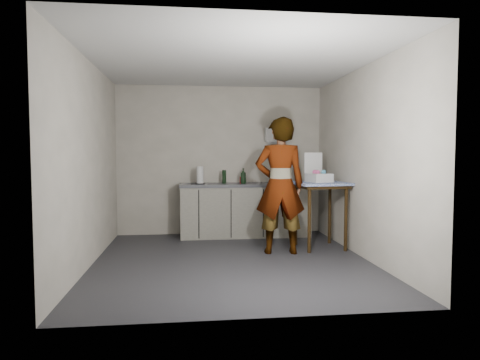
{
  "coord_description": "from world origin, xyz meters",
  "views": [
    {
      "loc": [
        -0.56,
        -5.56,
        1.42
      ],
      "look_at": [
        0.16,
        0.45,
        1.05
      ],
      "focal_mm": 32.0,
      "sensor_mm": 36.0,
      "label": 1
    }
  ],
  "objects": [
    {
      "name": "standing_man",
      "position": [
        0.73,
        0.37,
        0.97
      ],
      "size": [
        0.74,
        0.52,
        1.93
      ],
      "primitive_type": "imported",
      "rotation": [
        0.0,
        0.0,
        3.06
      ],
      "color": "#B2A593",
      "rests_on": "ground"
    },
    {
      "name": "bakery_box",
      "position": [
        1.38,
        0.69,
        1.09
      ],
      "size": [
        0.39,
        0.4,
        0.44
      ],
      "rotation": [
        0.0,
        0.0,
        0.28
      ],
      "color": "white",
      "rests_on": "side_table"
    },
    {
      "name": "wall_shelf",
      "position": [
        1.0,
        1.92,
        1.75
      ],
      "size": [
        0.42,
        0.18,
        0.37
      ],
      "color": "white",
      "rests_on": "ground"
    },
    {
      "name": "dish_rack",
      "position": [
        1.1,
        1.67,
        0.98
      ],
      "size": [
        0.42,
        0.32,
        0.3
      ],
      "color": "silver",
      "rests_on": "kitchen_counter"
    },
    {
      "name": "side_table",
      "position": [
        1.4,
        0.63,
        0.87
      ],
      "size": [
        0.84,
        0.84,
        0.99
      ],
      "rotation": [
        0.0,
        0.0,
        0.1
      ],
      "color": "#321F0B",
      "rests_on": "ground"
    },
    {
      "name": "paper_towel",
      "position": [
        -0.37,
        1.61,
        1.05
      ],
      "size": [
        0.17,
        0.17,
        0.3
      ],
      "color": "black",
      "rests_on": "kitchen_counter"
    },
    {
      "name": "ceiling",
      "position": [
        0.0,
        0.0,
        2.6
      ],
      "size": [
        3.6,
        4.0,
        0.01
      ],
      "primitive_type": "cube",
      "color": "white",
      "rests_on": "wall_back"
    },
    {
      "name": "wall_right",
      "position": [
        1.79,
        0.0,
        1.3
      ],
      "size": [
        0.02,
        4.0,
        2.6
      ],
      "primitive_type": "cube",
      "color": "#BCB6A4",
      "rests_on": "ground"
    },
    {
      "name": "soap_bottle",
      "position": [
        0.36,
        1.63,
        1.04
      ],
      "size": [
        0.12,
        0.12,
        0.26
      ],
      "primitive_type": "imported",
      "rotation": [
        0.0,
        0.0,
        0.15
      ],
      "color": "black",
      "rests_on": "kitchen_counter"
    },
    {
      "name": "soda_can",
      "position": [
        0.34,
        1.69,
        0.97
      ],
      "size": [
        0.06,
        0.06,
        0.12
      ],
      "primitive_type": "cylinder",
      "color": "red",
      "rests_on": "kitchen_counter"
    },
    {
      "name": "kitchen_counter",
      "position": [
        0.4,
        1.7,
        0.43
      ],
      "size": [
        2.24,
        0.62,
        0.91
      ],
      "color": "black",
      "rests_on": "ground"
    },
    {
      "name": "wall_back",
      "position": [
        0.0,
        1.99,
        1.3
      ],
      "size": [
        3.6,
        0.02,
        2.6
      ],
      "primitive_type": "cube",
      "color": "#BCB6A4",
      "rests_on": "ground"
    },
    {
      "name": "dark_bottle",
      "position": [
        0.04,
        1.7,
        1.03
      ],
      "size": [
        0.07,
        0.07,
        0.23
      ],
      "primitive_type": "cylinder",
      "color": "black",
      "rests_on": "kitchen_counter"
    },
    {
      "name": "wall_left",
      "position": [
        -1.79,
        0.0,
        1.3
      ],
      "size": [
        0.02,
        4.0,
        2.6
      ],
      "primitive_type": "cube",
      "color": "#BCB6A4",
      "rests_on": "ground"
    },
    {
      "name": "ground",
      "position": [
        0.0,
        0.0,
        0.0
      ],
      "size": [
        4.0,
        4.0,
        0.0
      ],
      "primitive_type": "plane",
      "color": "#28272C",
      "rests_on": "ground"
    }
  ]
}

